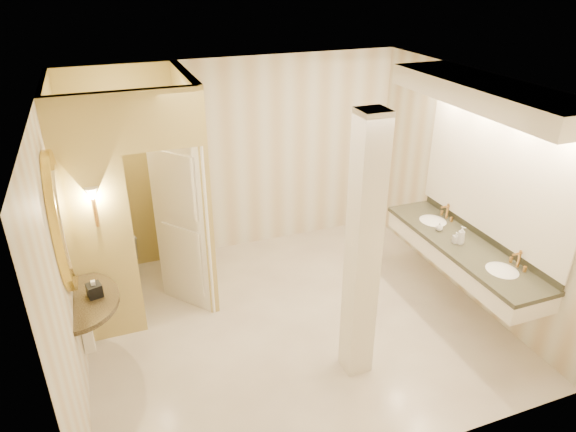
% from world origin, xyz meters
% --- Properties ---
extents(floor, '(4.50, 4.50, 0.00)m').
position_xyz_m(floor, '(0.00, 0.00, 0.00)').
color(floor, silver).
rests_on(floor, ground).
extents(ceiling, '(4.50, 4.50, 0.00)m').
position_xyz_m(ceiling, '(0.00, 0.00, 2.70)').
color(ceiling, silver).
rests_on(ceiling, wall_back).
extents(wall_back, '(4.50, 0.02, 2.70)m').
position_xyz_m(wall_back, '(0.00, 2.00, 1.35)').
color(wall_back, silver).
rests_on(wall_back, floor).
extents(wall_front, '(4.50, 0.02, 2.70)m').
position_xyz_m(wall_front, '(0.00, -2.00, 1.35)').
color(wall_front, silver).
rests_on(wall_front, floor).
extents(wall_left, '(0.02, 4.00, 2.70)m').
position_xyz_m(wall_left, '(-2.25, 0.00, 1.35)').
color(wall_left, silver).
rests_on(wall_left, floor).
extents(wall_right, '(0.02, 4.00, 2.70)m').
position_xyz_m(wall_right, '(2.25, 0.00, 1.35)').
color(wall_right, silver).
rests_on(wall_right, floor).
extents(toilet_closet, '(1.50, 1.55, 2.70)m').
position_xyz_m(toilet_closet, '(-1.13, 0.96, 1.39)').
color(toilet_closet, '#D6C670').
rests_on(toilet_closet, floor).
extents(wall_sconce, '(0.14, 0.14, 0.42)m').
position_xyz_m(wall_sconce, '(-1.93, 0.43, 1.73)').
color(wall_sconce, '#B9813B').
rests_on(wall_sconce, toilet_closet).
extents(vanity, '(0.75, 2.47, 2.09)m').
position_xyz_m(vanity, '(1.98, -0.40, 1.63)').
color(vanity, white).
rests_on(vanity, floor).
extents(console_shelf, '(1.01, 1.01, 1.96)m').
position_xyz_m(console_shelf, '(-2.21, -0.00, 1.34)').
color(console_shelf, black).
rests_on(console_shelf, floor).
extents(pillar, '(0.26, 0.26, 2.70)m').
position_xyz_m(pillar, '(0.34, -0.90, 1.35)').
color(pillar, white).
rests_on(pillar, floor).
extents(tissue_box, '(0.16, 0.16, 0.13)m').
position_xyz_m(tissue_box, '(-2.05, -0.00, 0.94)').
color(tissue_box, black).
rests_on(tissue_box, console_shelf).
extents(toilet, '(0.60, 0.82, 0.75)m').
position_xyz_m(toilet, '(-1.84, 1.66, 0.37)').
color(toilet, white).
rests_on(toilet, floor).
extents(soap_bottle_a, '(0.07, 0.07, 0.13)m').
position_xyz_m(soap_bottle_a, '(1.86, -0.35, 0.94)').
color(soap_bottle_a, beige).
rests_on(soap_bottle_a, vanity).
extents(soap_bottle_b, '(0.11, 0.11, 0.11)m').
position_xyz_m(soap_bottle_b, '(1.86, -0.03, 0.93)').
color(soap_bottle_b, silver).
rests_on(soap_bottle_b, vanity).
extents(soap_bottle_c, '(0.11, 0.11, 0.22)m').
position_xyz_m(soap_bottle_c, '(1.90, -0.39, 0.98)').
color(soap_bottle_c, '#C6B28C').
rests_on(soap_bottle_c, vanity).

